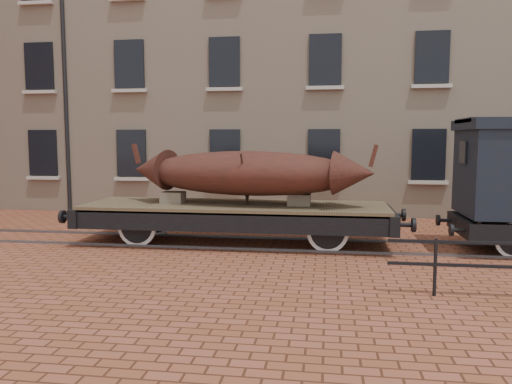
# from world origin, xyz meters

# --- Properties ---
(ground) EXTENTS (90.00, 90.00, 0.00)m
(ground) POSITION_xyz_m (0.00, 0.00, 0.00)
(ground) COLOR brown
(warehouse_cream) EXTENTS (40.00, 10.19, 14.00)m
(warehouse_cream) POSITION_xyz_m (3.00, 9.99, 7.00)
(warehouse_cream) COLOR beige
(warehouse_cream) RESTS_ON ground
(rail_track) EXTENTS (30.00, 1.52, 0.06)m
(rail_track) POSITION_xyz_m (0.00, 0.00, 0.03)
(rail_track) COLOR #59595E
(rail_track) RESTS_ON ground
(flatcar_wagon) EXTENTS (8.76, 2.38, 1.32)m
(flatcar_wagon) POSITION_xyz_m (-1.21, -0.00, 0.82)
(flatcar_wagon) COLOR brown
(flatcar_wagon) RESTS_ON ground
(iron_boat) EXTENTS (6.46, 2.47, 1.56)m
(iron_boat) POSITION_xyz_m (-0.89, 0.00, 1.84)
(iron_boat) COLOR #4C2018
(iron_boat) RESTS_ON flatcar_wagon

